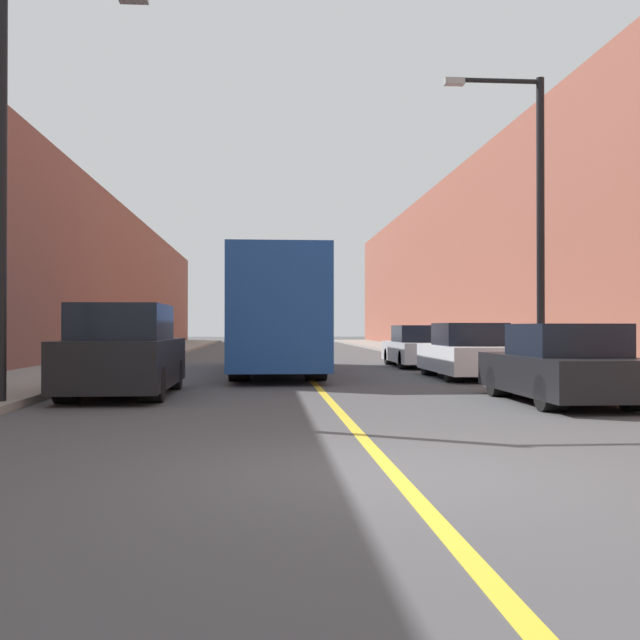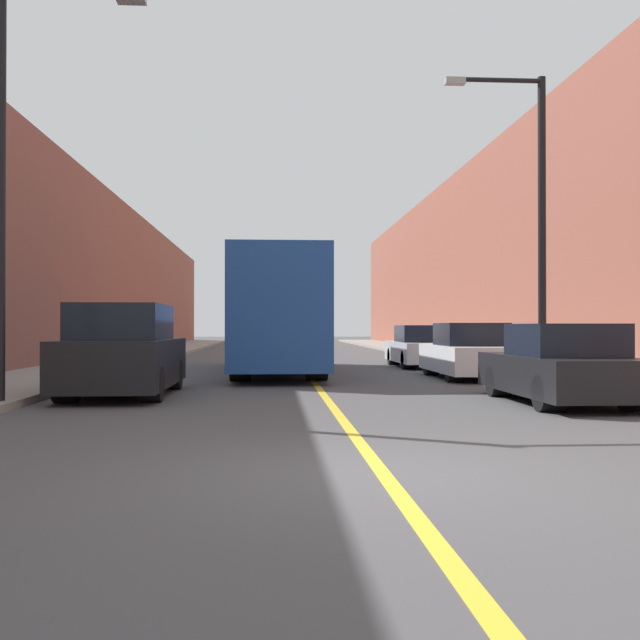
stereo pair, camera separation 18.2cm
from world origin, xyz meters
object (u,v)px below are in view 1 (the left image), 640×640
object	(u,v)px
street_lamp_left	(15,162)
street_lamp_right	(532,206)
car_right_near	(563,367)
car_right_far	(418,348)
parked_suv_left	(124,354)
bus	(276,313)
car_right_mid	(467,353)

from	to	relation	value
street_lamp_left	street_lamp_right	xyz separation A→B (m)	(11.03, 5.33, 0.23)
car_right_near	car_right_far	xyz separation A→B (m)	(-0.08, 12.60, 0.00)
street_lamp_left	street_lamp_right	bearing A→B (deg)	25.79
car_right_far	street_lamp_right	bearing A→B (deg)	-79.97
parked_suv_left	street_lamp_right	bearing A→B (deg)	17.06
parked_suv_left	street_lamp_right	distance (m)	10.69
parked_suv_left	car_right_near	world-z (taller)	parked_suv_left
bus	car_right_far	xyz separation A→B (m)	(5.07, 2.92, -1.18)
car_right_near	street_lamp_left	world-z (taller)	street_lamp_left
car_right_mid	street_lamp_left	world-z (taller)	street_lamp_left
street_lamp_right	car_right_near	bearing A→B (deg)	-104.16
car_right_near	street_lamp_left	xyz separation A→B (m)	(-9.77, -0.33, 3.58)
car_right_mid	bus	bearing A→B (deg)	149.78
parked_suv_left	street_lamp_right	world-z (taller)	street_lamp_right
bus	street_lamp_right	xyz separation A→B (m)	(6.41, -4.68, 2.63)
parked_suv_left	car_right_near	bearing A→B (deg)	-13.75
parked_suv_left	street_lamp_left	distance (m)	4.36
street_lamp_left	parked_suv_left	bearing A→B (deg)	59.39
car_right_mid	car_right_far	size ratio (longest dim) A/B	0.94
street_lamp_right	car_right_mid	bearing A→B (deg)	126.43
bus	car_right_far	world-z (taller)	bus
car_right_near	street_lamp_right	size ratio (longest dim) A/B	0.58
bus	street_lamp_left	bearing A→B (deg)	-114.76
bus	car_right_mid	world-z (taller)	bus
bus	car_right_mid	size ratio (longest dim) A/B	2.55
car_right_near	car_right_far	size ratio (longest dim) A/B	0.93
street_lamp_left	car_right_near	bearing A→B (deg)	1.94
car_right_far	car_right_near	bearing A→B (deg)	-89.63
parked_suv_left	car_right_far	distance (m)	13.41
parked_suv_left	car_right_near	xyz separation A→B (m)	(8.36, -2.05, -0.20)
car_right_mid	car_right_far	world-z (taller)	car_right_mid
bus	street_lamp_left	size ratio (longest dim) A/B	1.59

